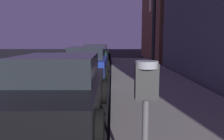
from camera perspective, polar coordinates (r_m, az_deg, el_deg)
parking_meter at (r=1.86m, az=9.14°, el=-8.49°), size 0.19×0.19×1.44m
car_black at (r=4.87m, az=-13.88°, el=-4.78°), size 2.10×4.07×1.43m
car_blue at (r=10.50m, az=-6.26°, el=2.25°), size 2.09×4.16×1.43m
car_green at (r=16.08m, az=-4.02°, el=4.27°), size 2.13×4.29×1.43m
building_far at (r=21.13m, az=21.36°, el=16.20°), size 8.11×9.08×9.93m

